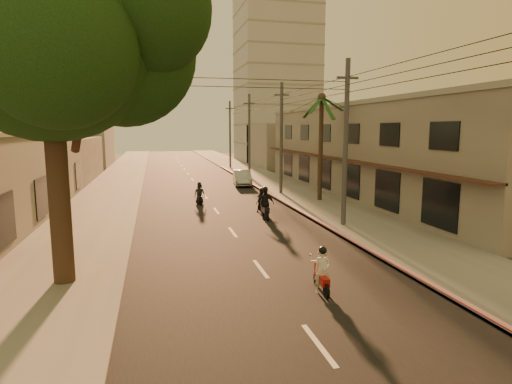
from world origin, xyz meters
TOP-DOWN VIEW (x-y plane):
  - ground at (0.00, 0.00)m, footprint 160.00×160.00m
  - road at (0.00, 20.00)m, footprint 10.00×140.00m
  - sidewalk_right at (7.50, 20.00)m, footprint 5.00×140.00m
  - sidewalk_left at (-7.50, 20.00)m, footprint 5.00×140.00m
  - curb_stripe at (5.10, 15.00)m, footprint 0.20×60.00m
  - shophouse_row at (13.95, 18.00)m, footprint 8.80×34.20m
  - distant_tower at (16.00, 56.00)m, footprint 12.10×12.10m
  - broadleaf_tree at (-6.61, 2.14)m, footprint 9.60×8.70m
  - palm_tree at (8.00, 16.00)m, footprint 5.00×5.00m
  - utility_poles at (6.20, 20.00)m, footprint 1.20×48.26m
  - filler_right at (14.00, 45.00)m, footprint 8.00×14.00m
  - filler_left_near at (-14.00, 34.00)m, footprint 8.00×14.00m
  - filler_left_far at (-14.00, 52.00)m, footprint 8.00×14.00m
  - scooter_red at (1.38, -0.78)m, footprint 0.66×1.61m
  - scooter_mid_a at (2.82, 12.96)m, footprint 0.75×1.65m
  - scooter_mid_b at (2.49, 10.87)m, footprint 1.15×2.00m
  - scooter_far_a at (-0.80, 16.79)m, footprint 0.77×1.65m
  - parked_car at (4.21, 26.12)m, footprint 2.53×4.74m

SIDE VIEW (x-z plane):
  - ground at x=0.00m, z-range 0.00..0.00m
  - road at x=0.00m, z-range 0.00..0.02m
  - sidewalk_right at x=7.50m, z-range 0.00..0.12m
  - sidewalk_left at x=-7.50m, z-range 0.00..0.12m
  - curb_stripe at x=5.10m, z-range 0.00..0.20m
  - scooter_red at x=1.38m, z-range -0.09..1.49m
  - parked_car at x=4.21m, z-range 0.00..1.45m
  - scooter_far_a at x=-0.80m, z-range -0.08..1.54m
  - scooter_mid_a at x=2.82m, z-range -0.08..1.53m
  - scooter_mid_b at x=2.49m, z-range -0.10..1.87m
  - filler_left_near at x=-14.00m, z-range 0.00..4.40m
  - filler_right at x=14.00m, z-range 0.00..6.00m
  - filler_left_far at x=-14.00m, z-range 0.00..7.00m
  - shophouse_row at x=13.95m, z-range 0.00..7.30m
  - utility_poles at x=6.20m, z-range 2.04..11.04m
  - palm_tree at x=8.00m, z-range 3.05..11.25m
  - broadleaf_tree at x=-6.61m, z-range 2.43..14.53m
  - distant_tower at x=16.00m, z-range 0.00..28.00m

